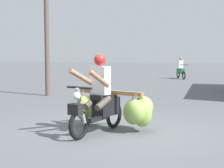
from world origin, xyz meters
The scene contains 4 objects.
ground_plane centered at (0.00, 0.00, 0.00)m, with size 120.00×120.00×0.00m, color #56595E.
motorbike_main_loaded centered at (-0.10, 0.07, 0.50)m, with size 1.82×1.93×1.58m.
motorbike_distant_ahead_left centered at (-0.01, 15.50, 0.57)m, with size 0.79×1.52×1.40m.
utility_pole centered at (-4.11, 5.03, 3.45)m, with size 0.18×0.18×6.91m, color brown.
Camera 1 is at (1.82, -6.50, 1.56)m, focal length 53.90 mm.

